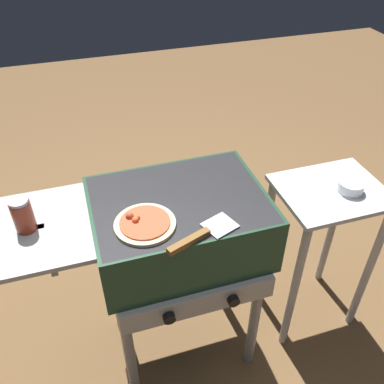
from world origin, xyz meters
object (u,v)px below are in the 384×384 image
(sauce_jar, at_px, (23,216))
(spatula, at_px, (202,235))
(pizza_pepperoni, at_px, (144,223))
(prep_table, at_px, (322,230))
(grill, at_px, (176,230))
(topping_bowl_near, at_px, (351,187))

(sauce_jar, distance_m, spatula, 0.58)
(pizza_pepperoni, xyz_separation_m, prep_table, (0.81, 0.10, -0.35))
(pizza_pepperoni, xyz_separation_m, spatula, (0.17, -0.11, -0.00))
(grill, relative_size, pizza_pepperoni, 4.64)
(spatula, bearing_deg, grill, 99.25)
(sauce_jar, xyz_separation_m, spatula, (0.54, -0.20, -0.05))
(grill, height_order, pizza_pepperoni, pizza_pepperoni)
(prep_table, distance_m, topping_bowl_near, 0.26)
(spatula, xyz_separation_m, topping_bowl_near, (0.70, 0.18, -0.10))
(sauce_jar, bearing_deg, pizza_pepperoni, -14.41)
(sauce_jar, relative_size, topping_bowl_near, 1.16)
(prep_table, relative_size, topping_bowl_near, 7.49)
(spatula, bearing_deg, sauce_jar, 159.46)
(pizza_pepperoni, height_order, topping_bowl_near, pizza_pepperoni)
(spatula, distance_m, prep_table, 0.76)
(pizza_pepperoni, xyz_separation_m, sauce_jar, (-0.37, 0.10, 0.05))
(sauce_jar, height_order, spatula, sauce_jar)
(pizza_pepperoni, distance_m, topping_bowl_near, 0.88)
(grill, bearing_deg, prep_table, 0.37)
(grill, bearing_deg, topping_bowl_near, -2.04)
(grill, distance_m, topping_bowl_near, 0.74)
(grill, distance_m, prep_table, 0.70)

